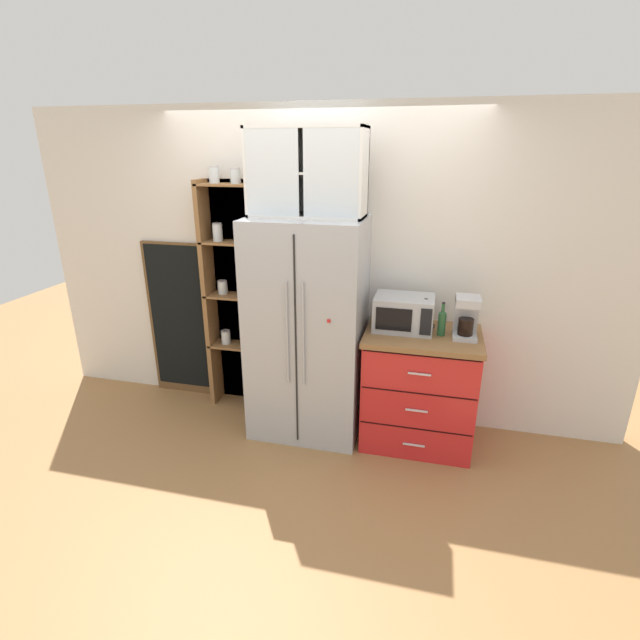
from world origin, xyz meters
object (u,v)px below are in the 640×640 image
microwave (404,313)px  mug_charcoal (424,326)px  coffee_maker (466,316)px  bottle_green (442,321)px  bottle_clear (425,318)px  refrigerator (308,329)px  chalkboard_menu (180,320)px

microwave → mug_charcoal: bearing=-5.8°
coffee_maker → bottle_green: (-0.17, -0.01, -0.04)m
mug_charcoal → bottle_clear: bearing=-104.2°
refrigerator → coffee_maker: refrigerator is taller
coffee_maker → mug_charcoal: size_ratio=2.49×
refrigerator → mug_charcoal: (0.89, 0.05, 0.09)m
coffee_maker → bottle_clear: coffee_maker is taller
microwave → chalkboard_menu: size_ratio=0.30×
microwave → bottle_clear: (0.16, -0.02, -0.02)m
coffee_maker → bottle_clear: bearing=176.2°
bottle_clear → chalkboard_menu: chalkboard_menu is taller
microwave → chalkboard_menu: (-2.04, 0.23, -0.32)m
microwave → chalkboard_menu: 2.08m
microwave → chalkboard_menu: chalkboard_menu is taller
microwave → mug_charcoal: (0.16, -0.02, -0.09)m
mug_charcoal → chalkboard_menu: bearing=173.5°
refrigerator → bottle_clear: (0.89, 0.05, 0.16)m
coffee_maker → mug_charcoal: bearing=174.9°
microwave → bottle_clear: bottle_clear is taller
coffee_maker → chalkboard_menu: size_ratio=0.21×
refrigerator → bottle_clear: 0.91m
coffee_maker → bottle_green: coffee_maker is taller
coffee_maker → bottle_clear: 0.30m
coffee_maker → bottle_clear: size_ratio=1.18×
bottle_clear → mug_charcoal: bearing=75.8°
mug_charcoal → bottle_green: bottle_green is taller
mug_charcoal → bottle_green: bearing=-17.5°
mug_charcoal → bottle_green: (0.12, -0.04, 0.07)m
microwave → bottle_green: bearing=-11.1°
refrigerator → bottle_green: (1.02, 0.01, 0.16)m
mug_charcoal → chalkboard_menu: chalkboard_menu is taller
refrigerator → chalkboard_menu: 1.35m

